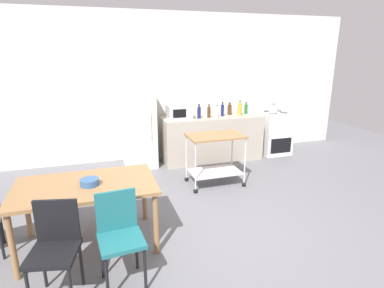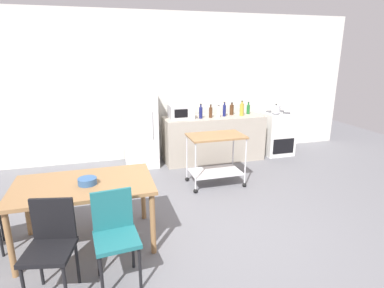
{
  "view_description": "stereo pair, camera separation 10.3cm",
  "coord_description": "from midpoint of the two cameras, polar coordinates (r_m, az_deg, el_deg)",
  "views": [
    {
      "loc": [
        -1.34,
        -3.13,
        2.13
      ],
      "look_at": [
        0.03,
        1.2,
        0.8
      ],
      "focal_mm": 29.37,
      "sensor_mm": 36.0,
      "label": 1
    },
    {
      "loc": [
        -1.24,
        -3.16,
        2.13
      ],
      "look_at": [
        0.03,
        1.2,
        0.8
      ],
      "focal_mm": 29.37,
      "sensor_mm": 36.0,
      "label": 2
    }
  ],
  "objects": [
    {
      "name": "bottle_sparkling_water",
      "position": [
        6.64,
        9.33,
        6.32
      ],
      "size": [
        0.07,
        0.07,
        0.25
      ],
      "color": "#1E6628",
      "rests_on": "kitchen_counter"
    },
    {
      "name": "chair_teal",
      "position": [
        3.12,
        -13.98,
        -15.3
      ],
      "size": [
        0.43,
        0.43,
        0.89
      ],
      "rotation": [
        0.0,
        0.0,
        0.09
      ],
      "color": "#1E666B",
      "rests_on": "ground_plane"
    },
    {
      "name": "bottle_soda",
      "position": [
        6.31,
        5.07,
        6.14
      ],
      "size": [
        0.06,
        0.06,
        0.29
      ],
      "color": "navy",
      "rests_on": "kitchen_counter"
    },
    {
      "name": "kitchen_cart",
      "position": [
        5.14,
        3.66,
        -1.34
      ],
      "size": [
        0.91,
        0.57,
        0.85
      ],
      "color": "olive",
      "rests_on": "ground_plane"
    },
    {
      "name": "chair_black",
      "position": [
        3.14,
        -24.51,
        -16.27
      ],
      "size": [
        0.48,
        0.48,
        0.89
      ],
      "rotation": [
        0.0,
        0.0,
        -0.22
      ],
      "color": "black",
      "rests_on": "ground_plane"
    },
    {
      "name": "stove_oven",
      "position": [
        7.02,
        14.25,
        1.99
      ],
      "size": [
        0.6,
        0.61,
        0.92
      ],
      "color": "white",
      "rests_on": "ground_plane"
    },
    {
      "name": "bottle_sesame_oil",
      "position": [
        6.16,
        2.6,
        5.81
      ],
      "size": [
        0.06,
        0.06,
        0.26
      ],
      "color": "#4C2D19",
      "rests_on": "kitchen_counter"
    },
    {
      "name": "kettle",
      "position": [
        6.76,
        14.14,
        6.23
      ],
      "size": [
        0.24,
        0.17,
        0.19
      ],
      "color": "silver",
      "rests_on": "stove_oven"
    },
    {
      "name": "microwave",
      "position": [
        6.07,
        -2.83,
        5.87
      ],
      "size": [
        0.46,
        0.35,
        0.26
      ],
      "color": "silver",
      "rests_on": "kitchen_counter"
    },
    {
      "name": "kitchen_counter",
      "position": [
        6.37,
        3.15,
        1.02
      ],
      "size": [
        2.0,
        0.64,
        0.9
      ],
      "primitive_type": "cube",
      "color": "#A89E8E",
      "rests_on": "ground_plane"
    },
    {
      "name": "ground_plane",
      "position": [
        4.01,
        4.13,
        -15.81
      ],
      "size": [
        12.0,
        12.0,
        0.0
      ],
      "primitive_type": "plane",
      "color": "slate"
    },
    {
      "name": "bottle_hot_sauce",
      "position": [
        6.41,
        8.21,
        6.27
      ],
      "size": [
        0.08,
        0.08,
        0.3
      ],
      "color": "gold",
      "rests_on": "kitchen_counter"
    },
    {
      "name": "bottle_olive_oil",
      "position": [
        6.19,
        4.03,
        5.69
      ],
      "size": [
        0.06,
        0.06,
        0.24
      ],
      "color": "silver",
      "rests_on": "kitchen_counter"
    },
    {
      "name": "back_wall",
      "position": [
        6.51,
        -6.18,
        10.24
      ],
      "size": [
        8.4,
        0.12,
        2.9
      ],
      "primitive_type": "cube",
      "color": "silver",
      "rests_on": "ground_plane"
    },
    {
      "name": "dining_table",
      "position": [
        3.68,
        -19.45,
        -8.04
      ],
      "size": [
        1.5,
        0.9,
        0.75
      ],
      "color": "olive",
      "rests_on": "ground_plane"
    },
    {
      "name": "bottle_vinegar",
      "position": [
        6.49,
        6.39,
        6.25
      ],
      "size": [
        0.08,
        0.08,
        0.25
      ],
      "color": "#4C2D19",
      "rests_on": "kitchen_counter"
    },
    {
      "name": "fruit_bowl",
      "position": [
        3.6,
        -18.89,
        -6.58
      ],
      "size": [
        0.2,
        0.2,
        0.07
      ],
      "primitive_type": "cylinder",
      "color": "#33598C",
      "rests_on": "dining_table"
    },
    {
      "name": "bottle_wine",
      "position": [
        6.07,
        0.8,
        5.75
      ],
      "size": [
        0.07,
        0.07,
        0.28
      ],
      "color": "navy",
      "rests_on": "kitchen_counter"
    },
    {
      "name": "refrigerator",
      "position": [
        6.04,
        -10.14,
        3.12
      ],
      "size": [
        0.6,
        0.63,
        1.55
      ],
      "color": "white",
      "rests_on": "ground_plane"
    }
  ]
}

